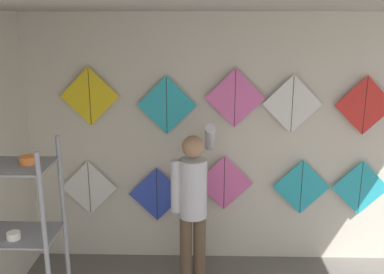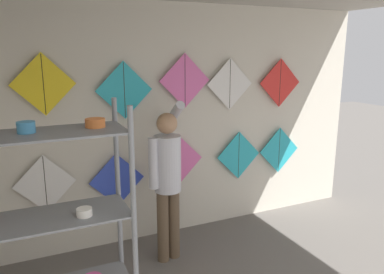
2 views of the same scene
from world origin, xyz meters
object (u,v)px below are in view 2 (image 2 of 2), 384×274
at_px(kite_1, 117,180).
at_px(kite_3, 239,155).
at_px(shopkeeper, 167,174).
at_px(kite_5, 43,84).
at_px(kite_2, 178,160).
at_px(kite_6, 124,90).
at_px(kite_9, 280,83).
at_px(kite_7, 185,81).
at_px(kite_8, 230,84).
at_px(shelf_rack, 43,267).
at_px(kite_0, 45,184).
at_px(kite_4, 279,150).

height_order(kite_1, kite_3, kite_3).
xyz_separation_m(shopkeeper, kite_5, (-1.12, 0.52, 0.94)).
relative_size(shopkeeper, kite_2, 2.73).
bearing_deg(kite_6, kite_9, 0.00).
bearing_deg(kite_7, kite_8, 0.00).
xyz_separation_m(shelf_rack, kite_6, (1.01, 2.06, 0.73)).
distance_m(kite_5, kite_8, 2.17).
height_order(shopkeeper, kite_2, shopkeeper).
xyz_separation_m(shopkeeper, kite_8, (1.05, 0.52, 0.87)).
bearing_deg(kite_3, kite_9, 0.00).
bearing_deg(kite_5, kite_0, 180.00).
relative_size(shelf_rack, shopkeeper, 1.14).
distance_m(shelf_rack, kite_6, 2.41).
distance_m(kite_0, kite_1, 0.77).
height_order(kite_6, kite_9, kite_9).
height_order(kite_6, kite_7, kite_7).
xyz_separation_m(kite_4, kite_7, (-1.42, 0.00, 1.01)).
bearing_deg(kite_0, kite_5, 0.00).
bearing_deg(kite_4, kite_8, 180.00).
bearing_deg(kite_3, kite_8, 180.00).
height_order(kite_1, kite_9, kite_9).
bearing_deg(kite_2, kite_4, 0.00).
bearing_deg(kite_4, kite_2, 180.00).
xyz_separation_m(shopkeeper, kite_0, (-1.19, 0.52, -0.11)).
bearing_deg(kite_4, kite_7, 180.00).
distance_m(kite_7, kite_8, 0.61).
height_order(kite_7, kite_9, kite_7).
xyz_separation_m(shopkeeper, kite_6, (-0.29, 0.52, 0.85)).
bearing_deg(kite_9, kite_8, 180.00).
xyz_separation_m(kite_1, kite_7, (0.86, 0.00, 1.11)).
xyz_separation_m(kite_2, kite_3, (0.86, 0.00, -0.04)).
distance_m(shopkeeper, kite_2, 0.63).
bearing_deg(kite_9, kite_0, 180.00).
height_order(kite_0, kite_4, kite_4).
xyz_separation_m(shopkeeper, kite_1, (-0.42, 0.52, -0.18)).
relative_size(shopkeeper, kite_0, 2.73).
height_order(kite_8, kite_9, kite_8).
height_order(kite_1, kite_8, kite_8).
height_order(kite_0, kite_7, kite_7).
xyz_separation_m(kite_0, kite_7, (1.62, 0.00, 1.04)).
bearing_deg(kite_9, shelf_rack, -146.55).
relative_size(shopkeeper, kite_5, 2.73).
relative_size(kite_0, kite_9, 1.00).
distance_m(kite_8, kite_9, 0.77).
xyz_separation_m(kite_5, kite_7, (1.55, 0.00, -0.01)).
height_order(shopkeeper, kite_1, shopkeeper).
distance_m(kite_4, kite_6, 2.34).
xyz_separation_m(kite_0, kite_8, (2.23, 0.00, 0.97)).
relative_size(kite_0, kite_3, 1.00).
relative_size(kite_4, kite_7, 1.00).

